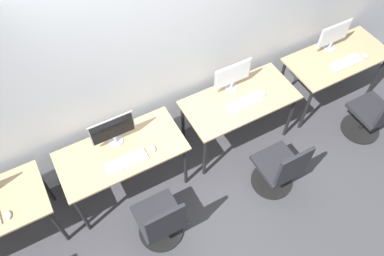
{
  "coord_description": "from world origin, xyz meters",
  "views": [
    {
      "loc": [
        -1.05,
        -1.8,
        3.94
      ],
      "look_at": [
        0.0,
        0.12,
        0.91
      ],
      "focal_mm": 35.0,
      "sensor_mm": 36.0,
      "label": 1
    }
  ],
  "objects_px": {
    "monitor_left": "(113,130)",
    "office_chair_far_right": "(373,116)",
    "office_chair_left": "(161,223)",
    "keyboard_right": "(244,103)",
    "office_chair_right": "(279,170)",
    "keyboard_left": "(126,162)",
    "mouse_left": "(152,148)",
    "keyboard_far_right": "(346,63)",
    "mouse_far_right": "(365,56)",
    "monitor_far_right": "(334,35)",
    "mouse_far_left": "(8,215)",
    "mouse_right": "(263,93)",
    "monitor_right": "(233,76)"
  },
  "relations": [
    {
      "from": "monitor_left",
      "to": "monitor_right",
      "type": "bearing_deg",
      "value": 2.37
    },
    {
      "from": "office_chair_right",
      "to": "office_chair_far_right",
      "type": "relative_size",
      "value": 1.0
    },
    {
      "from": "keyboard_left",
      "to": "mouse_far_right",
      "type": "distance_m",
      "value": 3.13
    },
    {
      "from": "monitor_right",
      "to": "office_chair_right",
      "type": "relative_size",
      "value": 0.52
    },
    {
      "from": "keyboard_far_right",
      "to": "office_chair_far_right",
      "type": "relative_size",
      "value": 0.48
    },
    {
      "from": "monitor_left",
      "to": "mouse_far_right",
      "type": "bearing_deg",
      "value": -5.2
    },
    {
      "from": "keyboard_far_right",
      "to": "office_chair_right",
      "type": "bearing_deg",
      "value": -154.32
    },
    {
      "from": "monitor_left",
      "to": "office_chair_right",
      "type": "bearing_deg",
      "value": -32.07
    },
    {
      "from": "monitor_left",
      "to": "office_chair_far_right",
      "type": "bearing_deg",
      "value": -16.31
    },
    {
      "from": "mouse_far_right",
      "to": "keyboard_far_right",
      "type": "bearing_deg",
      "value": 175.39
    },
    {
      "from": "mouse_left",
      "to": "monitor_left",
      "type": "bearing_deg",
      "value": 137.19
    },
    {
      "from": "mouse_far_left",
      "to": "office_chair_right",
      "type": "height_order",
      "value": "office_chair_right"
    },
    {
      "from": "office_chair_left",
      "to": "keyboard_far_right",
      "type": "bearing_deg",
      "value": 11.86
    },
    {
      "from": "keyboard_left",
      "to": "mouse_far_right",
      "type": "height_order",
      "value": "mouse_far_right"
    },
    {
      "from": "keyboard_far_right",
      "to": "monitor_left",
      "type": "bearing_deg",
      "value": 174.74
    },
    {
      "from": "mouse_far_left",
      "to": "office_chair_right",
      "type": "distance_m",
      "value": 2.73
    },
    {
      "from": "mouse_left",
      "to": "monitor_far_right",
      "type": "distance_m",
      "value": 2.59
    },
    {
      "from": "office_chair_right",
      "to": "monitor_far_right",
      "type": "xyz_separation_m",
      "value": [
        1.38,
        0.97,
        0.61
      ]
    },
    {
      "from": "monitor_left",
      "to": "keyboard_left",
      "type": "xyz_separation_m",
      "value": [
        0.0,
        -0.28,
        -0.19
      ]
    },
    {
      "from": "mouse_right",
      "to": "keyboard_right",
      "type": "bearing_deg",
      "value": -175.63
    },
    {
      "from": "mouse_far_left",
      "to": "mouse_left",
      "type": "height_order",
      "value": "same"
    },
    {
      "from": "keyboard_left",
      "to": "office_chair_right",
      "type": "height_order",
      "value": "office_chair_right"
    },
    {
      "from": "monitor_far_right",
      "to": "keyboard_far_right",
      "type": "distance_m",
      "value": 0.36
    },
    {
      "from": "monitor_left",
      "to": "keyboard_far_right",
      "type": "bearing_deg",
      "value": -5.26
    },
    {
      "from": "mouse_left",
      "to": "keyboard_far_right",
      "type": "height_order",
      "value": "mouse_left"
    },
    {
      "from": "mouse_left",
      "to": "office_chair_right",
      "type": "relative_size",
      "value": 0.1
    },
    {
      "from": "monitor_left",
      "to": "monitor_far_right",
      "type": "relative_size",
      "value": 1.0
    },
    {
      "from": "mouse_right",
      "to": "mouse_far_right",
      "type": "bearing_deg",
      "value": -4.04
    },
    {
      "from": "monitor_far_right",
      "to": "keyboard_far_right",
      "type": "relative_size",
      "value": 1.08
    },
    {
      "from": "mouse_far_right",
      "to": "office_chair_right",
      "type": "bearing_deg",
      "value": -158.85
    },
    {
      "from": "office_chair_left",
      "to": "office_chair_far_right",
      "type": "bearing_deg",
      "value": -0.21
    },
    {
      "from": "mouse_left",
      "to": "mouse_right",
      "type": "xyz_separation_m",
      "value": [
        1.4,
        0.08,
        0.0
      ]
    },
    {
      "from": "keyboard_right",
      "to": "office_chair_right",
      "type": "xyz_separation_m",
      "value": [
        0.05,
        -0.72,
        -0.42
      ]
    },
    {
      "from": "mouse_right",
      "to": "keyboard_far_right",
      "type": "distance_m",
      "value": 1.16
    },
    {
      "from": "keyboard_left",
      "to": "monitor_right",
      "type": "distance_m",
      "value": 1.48
    },
    {
      "from": "keyboard_left",
      "to": "keyboard_far_right",
      "type": "distance_m",
      "value": 2.85
    },
    {
      "from": "mouse_right",
      "to": "office_chair_far_right",
      "type": "relative_size",
      "value": 0.1
    },
    {
      "from": "mouse_far_left",
      "to": "monitor_far_right",
      "type": "bearing_deg",
      "value": 4.76
    },
    {
      "from": "mouse_left",
      "to": "mouse_right",
      "type": "distance_m",
      "value": 1.4
    },
    {
      "from": "office_chair_left",
      "to": "keyboard_far_right",
      "type": "relative_size",
      "value": 2.07
    },
    {
      "from": "mouse_far_right",
      "to": "monitor_far_right",
      "type": "bearing_deg",
      "value": 130.21
    },
    {
      "from": "monitor_right",
      "to": "mouse_far_left",
      "type": "bearing_deg",
      "value": -172.27
    },
    {
      "from": "keyboard_left",
      "to": "monitor_far_right",
      "type": "xyz_separation_m",
      "value": [
        2.85,
        0.32,
        0.19
      ]
    },
    {
      "from": "monitor_left",
      "to": "office_chair_right",
      "type": "distance_m",
      "value": 1.84
    },
    {
      "from": "keyboard_right",
      "to": "mouse_right",
      "type": "relative_size",
      "value": 4.68
    },
    {
      "from": "mouse_far_left",
      "to": "mouse_left",
      "type": "bearing_deg",
      "value": 0.93
    },
    {
      "from": "office_chair_right",
      "to": "office_chair_left",
      "type": "bearing_deg",
      "value": 176.75
    },
    {
      "from": "mouse_far_left",
      "to": "mouse_far_right",
      "type": "bearing_deg",
      "value": 0.08
    },
    {
      "from": "keyboard_left",
      "to": "mouse_left",
      "type": "xyz_separation_m",
      "value": [
        0.29,
        0.01,
        0.01
      ]
    },
    {
      "from": "mouse_left",
      "to": "office_chair_left",
      "type": "distance_m",
      "value": 0.75
    }
  ]
}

